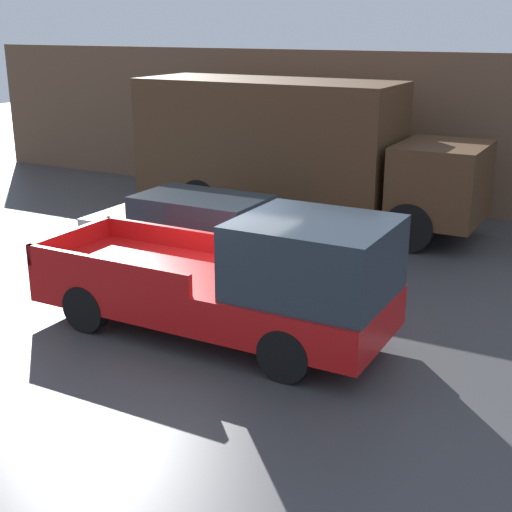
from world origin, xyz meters
The scene contains 5 objects.
ground_plane centered at (0.00, 0.00, 0.00)m, with size 60.00×60.00×0.00m, color #3D3D3F.
building_wall centered at (0.00, 9.48, 2.05)m, with size 28.00×0.15×4.10m.
pickup_truck centered at (0.79, -0.01, 0.98)m, with size 5.78×2.10×2.10m.
car centered at (-1.82, 2.73, 0.76)m, with size 4.70×1.85×1.48m.
delivery_truck centered at (-1.70, 6.79, 1.88)m, with size 8.58×2.48×3.48m.
Camera 1 is at (5.89, -9.02, 4.76)m, focal length 50.00 mm.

